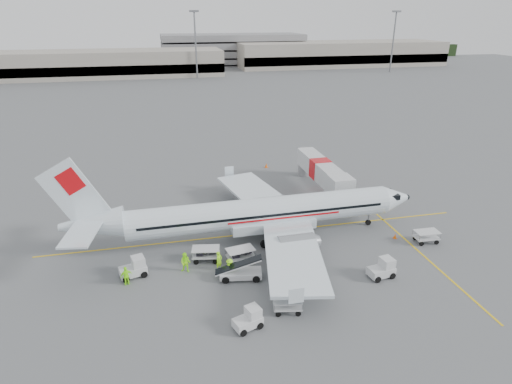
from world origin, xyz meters
TOP-DOWN VIEW (x-y plane):
  - ground at (0.00, 0.00)m, footprint 360.00×360.00m
  - stripe_lead at (0.00, 0.00)m, footprint 44.00×0.20m
  - stripe_cross at (14.00, -8.00)m, footprint 0.20×20.00m
  - terminal_west at (-40.00, 130.00)m, footprint 110.00×22.00m
  - terminal_east at (70.00, 145.00)m, footprint 90.00×26.00m
  - parking_garage at (25.00, 160.00)m, footprint 62.00×24.00m
  - treeline at (0.00, 175.00)m, footprint 300.00×3.00m
  - mast_center at (5.00, 118.00)m, footprint 3.20×1.20m
  - mast_east at (80.00, 118.00)m, footprint 3.20×1.20m
  - aircraft at (-0.02, -0.99)m, footprint 35.33×27.87m
  - jet_bridge at (10.13, 9.71)m, footprint 3.14×15.59m
  - belt_loader at (-3.55, -7.68)m, footprint 5.02×2.57m
  - tug_fore at (8.33, -10.17)m, footprint 2.40×1.61m
  - tug_mid at (-4.26, -14.01)m, footprint 2.34×1.80m
  - tug_aft at (-12.59, -5.32)m, footprint 2.52×1.84m
  - cart_loaded_a at (-6.13, -4.16)m, footprint 2.73×1.90m
  - cart_loaded_b at (-3.06, -5.02)m, footprint 2.73×1.90m
  - cart_empty_a at (-0.92, -12.90)m, footprint 2.36×1.65m
  - cart_empty_b at (15.68, -5.59)m, footprint 2.40×1.47m
  - cone_nose at (13.10, -4.19)m, footprint 0.34×0.34m
  - cone_port at (5.60, 19.80)m, footprint 0.41×0.41m
  - cone_stbd at (-4.22, -12.95)m, footprint 0.33×0.33m
  - crew_a at (-5.16, -5.90)m, footprint 0.77×0.74m
  - crew_b at (-8.08, -5.62)m, footprint 1.12×1.01m
  - crew_c at (-4.41, -7.09)m, footprint 0.90×1.20m
  - crew_d at (-13.06, -6.48)m, footprint 1.09×0.73m

SIDE VIEW (x-z plane):
  - ground at x=0.00m, z-range 0.00..0.00m
  - stripe_lead at x=0.00m, z-range 0.00..0.01m
  - stripe_cross at x=14.00m, z-range 0.00..0.01m
  - cone_stbd at x=-4.22m, z-range 0.00..0.54m
  - cone_nose at x=13.10m, z-range 0.00..0.55m
  - cone_port at x=5.60m, z-range 0.00..0.67m
  - cart_empty_a at x=-0.92m, z-range 0.00..1.13m
  - cart_empty_b at x=15.68m, z-range 0.00..1.23m
  - cart_loaded_a at x=-6.13m, z-range 0.00..1.31m
  - cart_loaded_b at x=-3.06m, z-range 0.00..1.31m
  - tug_mid at x=-4.26m, z-range 0.00..1.59m
  - crew_c at x=-4.41m, z-range 0.00..1.64m
  - crew_d at x=-13.06m, z-range 0.00..1.72m
  - tug_fore at x=8.33m, z-range 0.00..1.73m
  - tug_aft at x=-12.59m, z-range 0.00..1.75m
  - crew_a at x=-5.16m, z-range 0.00..1.78m
  - crew_b at x=-8.08m, z-range 0.00..1.88m
  - belt_loader at x=-3.55m, z-range 0.00..2.59m
  - jet_bridge at x=10.13m, z-range 0.00..4.08m
  - treeline at x=0.00m, z-range 0.00..6.00m
  - terminal_west at x=-40.00m, z-range 0.00..9.00m
  - aircraft at x=-0.02m, z-range 0.00..9.64m
  - terminal_east at x=70.00m, z-range 0.00..10.00m
  - parking_garage at x=25.00m, z-range 0.00..14.00m
  - mast_center at x=5.00m, z-range 0.00..22.00m
  - mast_east at x=80.00m, z-range 0.00..22.00m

